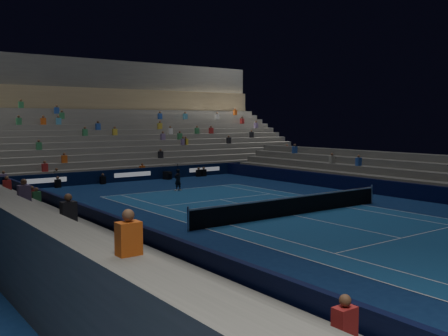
% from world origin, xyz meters
% --- Properties ---
extents(ground, '(90.00, 90.00, 0.00)m').
position_xyz_m(ground, '(0.00, 0.00, 0.00)').
color(ground, navy).
rests_on(ground, ground).
extents(court_surface, '(10.97, 23.77, 0.01)m').
position_xyz_m(court_surface, '(0.00, 0.00, 0.01)').
color(court_surface, navy).
rests_on(court_surface, ground).
extents(sponsor_barrier_far, '(44.00, 0.25, 1.00)m').
position_xyz_m(sponsor_barrier_far, '(0.00, 18.50, 0.50)').
color(sponsor_barrier_far, black).
rests_on(sponsor_barrier_far, ground).
extents(sponsor_barrier_east, '(0.25, 37.00, 1.00)m').
position_xyz_m(sponsor_barrier_east, '(9.70, 0.00, 0.50)').
color(sponsor_barrier_east, black).
rests_on(sponsor_barrier_east, ground).
extents(sponsor_barrier_west, '(0.25, 37.00, 1.00)m').
position_xyz_m(sponsor_barrier_west, '(-9.70, 0.00, 0.50)').
color(sponsor_barrier_west, black).
rests_on(sponsor_barrier_west, ground).
extents(grandstand_main, '(44.00, 15.20, 11.20)m').
position_xyz_m(grandstand_main, '(0.00, 27.90, 3.38)').
color(grandstand_main, slate).
rests_on(grandstand_main, ground).
extents(grandstand_east, '(5.00, 37.00, 2.50)m').
position_xyz_m(grandstand_east, '(13.17, 0.00, 0.92)').
color(grandstand_east, '#5F5F5A').
rests_on(grandstand_east, ground).
extents(grandstand_west, '(5.00, 37.00, 2.50)m').
position_xyz_m(grandstand_west, '(-13.17, 0.00, 0.92)').
color(grandstand_west, '#63645F').
rests_on(grandstand_west, ground).
extents(tennis_net, '(12.90, 0.10, 1.10)m').
position_xyz_m(tennis_net, '(0.00, 0.00, 0.50)').
color(tennis_net, '#B2B2B7').
rests_on(tennis_net, ground).
extents(tennis_player, '(0.62, 0.47, 1.54)m').
position_xyz_m(tennis_player, '(-0.01, 11.39, 0.77)').
color(tennis_player, black).
rests_on(tennis_player, ground).
extents(broadcast_camera, '(0.66, 1.03, 0.65)m').
position_xyz_m(broadcast_camera, '(2.89, 17.80, 0.33)').
color(broadcast_camera, black).
rests_on(broadcast_camera, ground).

